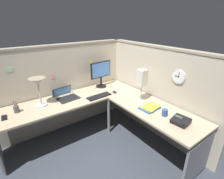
% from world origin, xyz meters
% --- Properties ---
extents(ground_plane, '(6.80, 6.80, 0.00)m').
position_xyz_m(ground_plane, '(0.00, 0.00, 0.00)').
color(ground_plane, '#383D47').
extents(cubicle_wall_back, '(2.57, 0.12, 1.58)m').
position_xyz_m(cubicle_wall_back, '(-0.36, 0.87, 0.79)').
color(cubicle_wall_back, '#B7AD99').
rests_on(cubicle_wall_back, ground).
extents(cubicle_wall_right, '(0.12, 2.37, 1.58)m').
position_xyz_m(cubicle_wall_right, '(0.87, -0.27, 0.79)').
color(cubicle_wall_right, '#B7AD99').
rests_on(cubicle_wall_right, ground).
extents(desk, '(2.35, 2.15, 0.73)m').
position_xyz_m(desk, '(-0.15, -0.05, 0.63)').
color(desk, tan).
rests_on(desk, ground).
extents(monitor, '(0.46, 0.20, 0.50)m').
position_xyz_m(monitor, '(0.32, 0.64, 1.02)').
color(monitor, black).
rests_on(monitor, desk).
extents(laptop, '(0.38, 0.42, 0.22)m').
position_xyz_m(laptop, '(-0.44, 0.59, 0.75)').
color(laptop, '#232326').
rests_on(laptop, desk).
extents(keyboard, '(0.44, 0.16, 0.02)m').
position_xyz_m(keyboard, '(0.03, 0.26, 0.74)').
color(keyboard, black).
rests_on(keyboard, desk).
extents(computer_mouse, '(0.06, 0.10, 0.03)m').
position_xyz_m(computer_mouse, '(0.35, 0.24, 0.75)').
color(computer_mouse, '#232326').
rests_on(computer_mouse, desk).
extents(desk_lamp_dome, '(0.24, 0.24, 0.44)m').
position_xyz_m(desk_lamp_dome, '(-0.85, 0.53, 1.09)').
color(desk_lamp_dome, '#B7BABF').
rests_on(desk_lamp_dome, desk).
extents(pen_cup, '(0.08, 0.08, 0.18)m').
position_xyz_m(pen_cup, '(-1.20, 0.52, 0.78)').
color(pen_cup, '#4C4C51').
rests_on(pen_cup, desk).
extents(cell_phone, '(0.08, 0.15, 0.01)m').
position_xyz_m(cell_phone, '(-1.36, 0.45, 0.73)').
color(cell_phone, black).
rests_on(cell_phone, desk).
extents(office_phone, '(0.21, 0.23, 0.11)m').
position_xyz_m(office_phone, '(0.45, -1.04, 0.77)').
color(office_phone, black).
rests_on(office_phone, desk).
extents(book_stack, '(0.30, 0.24, 0.04)m').
position_xyz_m(book_stack, '(0.43, -0.54, 0.75)').
color(book_stack, '#335999').
rests_on(book_stack, desk).
extents(desk_lamp_paper, '(0.13, 0.13, 0.53)m').
position_xyz_m(desk_lamp_paper, '(0.49, -0.27, 1.11)').
color(desk_lamp_paper, '#B7BABF').
rests_on(desk_lamp_paper, desk).
extents(coffee_mug, '(0.08, 0.08, 0.10)m').
position_xyz_m(coffee_mug, '(0.44, -0.79, 0.78)').
color(coffee_mug, '#2D4C8C').
rests_on(coffee_mug, desk).
extents(wall_clock, '(0.04, 0.22, 0.22)m').
position_xyz_m(wall_clock, '(0.82, -0.68, 1.19)').
color(wall_clock, '#B7BABF').
extents(pinned_note_leftmost, '(0.06, 0.00, 0.06)m').
position_xyz_m(pinned_note_leftmost, '(0.22, 0.82, 1.19)').
color(pinned_note_leftmost, '#EAD84C').
extents(pinned_note_middle, '(0.09, 0.00, 0.07)m').
position_xyz_m(pinned_note_middle, '(-1.15, 0.82, 1.28)').
color(pinned_note_middle, '#8CCC99').
extents(pinned_note_rightmost, '(0.06, 0.00, 0.09)m').
position_xyz_m(pinned_note_rightmost, '(-0.54, 0.82, 1.06)').
color(pinned_note_rightmost, pink).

